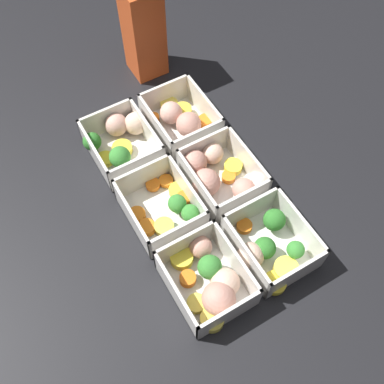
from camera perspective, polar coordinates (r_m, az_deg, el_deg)
ground_plane at (r=0.78m, az=0.00°, el=-0.78°), size 4.00×4.00×0.00m
container_near_left at (r=0.83m, az=-9.08°, el=6.50°), size 0.14×0.13×0.06m
container_near_center at (r=0.75m, az=-3.46°, el=-1.99°), size 0.13×0.12×0.06m
container_near_right at (r=0.69m, az=2.36°, el=-11.26°), size 0.16×0.11×0.06m
container_far_left at (r=0.85m, az=-1.45°, el=9.27°), size 0.14×0.12×0.06m
container_far_center at (r=0.78m, az=3.10°, el=2.24°), size 0.14×0.12×0.06m
container_far_right at (r=0.72m, az=9.75°, el=-6.80°), size 0.14×0.13×0.06m
juice_carton at (r=0.92m, az=-6.18°, el=19.67°), size 0.07×0.07×0.20m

